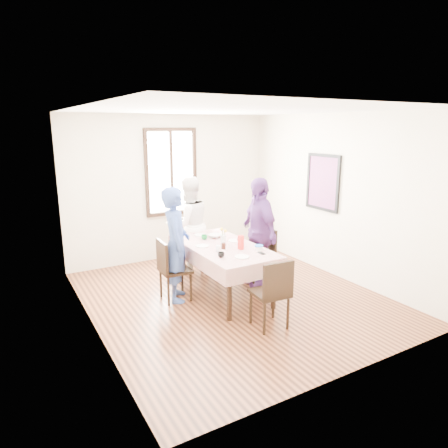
# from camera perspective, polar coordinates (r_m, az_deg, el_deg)

# --- Properties ---
(ground) EXTENTS (4.50, 4.50, 0.00)m
(ground) POSITION_cam_1_polar(r_m,az_deg,el_deg) (6.13, 1.20, -10.24)
(ground) COLOR #32180E
(ground) RESTS_ON ground
(back_wall) EXTENTS (4.00, 0.00, 4.00)m
(back_wall) POSITION_cam_1_polar(r_m,az_deg,el_deg) (7.71, -7.47, 5.08)
(back_wall) COLOR beige
(back_wall) RESTS_ON ground
(right_wall) EXTENTS (0.00, 4.50, 4.50)m
(right_wall) POSITION_cam_1_polar(r_m,az_deg,el_deg) (6.96, 15.54, 3.77)
(right_wall) COLOR beige
(right_wall) RESTS_ON ground
(window_frame) EXTENTS (1.02, 0.06, 1.62)m
(window_frame) POSITION_cam_1_polar(r_m,az_deg,el_deg) (7.65, -7.48, 7.28)
(window_frame) COLOR black
(window_frame) RESTS_ON back_wall
(window_pane) EXTENTS (0.90, 0.02, 1.50)m
(window_pane) POSITION_cam_1_polar(r_m,az_deg,el_deg) (7.66, -7.51, 7.29)
(window_pane) COLOR white
(window_pane) RESTS_ON back_wall
(art_poster) EXTENTS (0.04, 0.76, 0.96)m
(art_poster) POSITION_cam_1_polar(r_m,az_deg,el_deg) (7.12, 13.81, 5.73)
(art_poster) COLOR red
(art_poster) RESTS_ON right_wall
(dining_table) EXTENTS (0.84, 1.74, 0.75)m
(dining_table) POSITION_cam_1_polar(r_m,az_deg,el_deg) (6.11, -0.24, -6.52)
(dining_table) COLOR black
(dining_table) RESTS_ON ground
(tablecloth) EXTENTS (0.96, 1.86, 0.01)m
(tablecloth) POSITION_cam_1_polar(r_m,az_deg,el_deg) (5.99, -0.24, -3.10)
(tablecloth) COLOR #5A0006
(tablecloth) RESTS_ON dining_table
(chair_left) EXTENTS (0.44, 0.44, 0.91)m
(chair_left) POSITION_cam_1_polar(r_m,az_deg,el_deg) (5.94, -6.91, -6.44)
(chair_left) COLOR black
(chair_left) RESTS_ON ground
(chair_right) EXTENTS (0.46, 0.46, 0.91)m
(chair_right) POSITION_cam_1_polar(r_m,az_deg,el_deg) (6.49, 4.89, -4.63)
(chair_right) COLOR black
(chair_right) RESTS_ON ground
(chair_far) EXTENTS (0.44, 0.44, 0.91)m
(chair_far) POSITION_cam_1_polar(r_m,az_deg,el_deg) (7.10, -5.03, -3.01)
(chair_far) COLOR black
(chair_far) RESTS_ON ground
(chair_near) EXTENTS (0.45, 0.45, 0.91)m
(chair_near) POSITION_cam_1_polar(r_m,az_deg,el_deg) (5.16, 6.46, -9.61)
(chair_near) COLOR black
(chair_near) RESTS_ON ground
(person_left) EXTENTS (0.59, 0.71, 1.67)m
(person_left) POSITION_cam_1_polar(r_m,az_deg,el_deg) (5.82, -6.85, -2.91)
(person_left) COLOR #304689
(person_left) RESTS_ON ground
(person_far) EXTENTS (0.82, 0.65, 1.66)m
(person_far) POSITION_cam_1_polar(r_m,az_deg,el_deg) (6.98, -5.02, -0.11)
(person_far) COLOR white
(person_far) RESTS_ON ground
(person_right) EXTENTS (0.57, 1.07, 1.73)m
(person_right) POSITION_cam_1_polar(r_m,az_deg,el_deg) (6.36, 4.83, -1.16)
(person_right) COLOR #562C6E
(person_right) RESTS_ON ground
(mug_black) EXTENTS (0.11, 0.11, 0.07)m
(mug_black) POSITION_cam_1_polar(r_m,az_deg,el_deg) (5.45, -0.40, -4.37)
(mug_black) COLOR black
(mug_black) RESTS_ON tablecloth
(mug_flag) EXTENTS (0.12, 0.12, 0.10)m
(mug_flag) POSITION_cam_1_polar(r_m,az_deg,el_deg) (6.01, 2.35, -2.50)
(mug_flag) COLOR red
(mug_flag) RESTS_ON tablecloth
(mug_green) EXTENTS (0.13, 0.13, 0.07)m
(mug_green) POSITION_cam_1_polar(r_m,az_deg,el_deg) (6.30, -2.80, -1.88)
(mug_green) COLOR #0C7226
(mug_green) RESTS_ON tablecloth
(serving_bowl) EXTENTS (0.29, 0.29, 0.05)m
(serving_bowl) POSITION_cam_1_polar(r_m,az_deg,el_deg) (6.41, -1.27, -1.69)
(serving_bowl) COLOR white
(serving_bowl) RESTS_ON tablecloth
(juice_carton) EXTENTS (0.06, 0.06, 0.20)m
(juice_carton) POSITION_cam_1_polar(r_m,az_deg,el_deg) (5.78, 2.39, -2.62)
(juice_carton) COLOR red
(juice_carton) RESTS_ON tablecloth
(butter_tub) EXTENTS (0.11, 0.11, 0.06)m
(butter_tub) POSITION_cam_1_polar(r_m,az_deg,el_deg) (5.79, 4.94, -3.41)
(butter_tub) COLOR white
(butter_tub) RESTS_ON tablecloth
(jam_jar) EXTENTS (0.06, 0.06, 0.09)m
(jam_jar) POSITION_cam_1_polar(r_m,az_deg,el_deg) (5.82, -0.08, -3.12)
(jam_jar) COLOR black
(jam_jar) RESTS_ON tablecloth
(drinking_glass) EXTENTS (0.06, 0.06, 0.09)m
(drinking_glass) POSITION_cam_1_polar(r_m,az_deg,el_deg) (5.69, -0.86, -3.49)
(drinking_glass) COLOR silver
(drinking_glass) RESTS_ON tablecloth
(smartphone) EXTENTS (0.06, 0.12, 0.01)m
(smartphone) POSITION_cam_1_polar(r_m,az_deg,el_deg) (5.64, 5.33, -4.13)
(smartphone) COLOR black
(smartphone) RESTS_ON tablecloth
(flower_vase) EXTENTS (0.07, 0.07, 0.15)m
(flower_vase) POSITION_cam_1_polar(r_m,az_deg,el_deg) (6.00, -0.10, -2.28)
(flower_vase) COLOR silver
(flower_vase) RESTS_ON tablecloth
(plate_left) EXTENTS (0.20, 0.20, 0.01)m
(plate_left) POSITION_cam_1_polar(r_m,az_deg,el_deg) (5.96, -3.10, -3.10)
(plate_left) COLOR white
(plate_left) RESTS_ON tablecloth
(plate_right) EXTENTS (0.20, 0.20, 0.01)m
(plate_right) POSITION_cam_1_polar(r_m,az_deg,el_deg) (6.22, 1.54, -2.37)
(plate_right) COLOR white
(plate_right) RESTS_ON tablecloth
(plate_far) EXTENTS (0.20, 0.20, 0.01)m
(plate_far) POSITION_cam_1_polar(r_m,az_deg,el_deg) (6.56, -3.34, -1.54)
(plate_far) COLOR white
(plate_far) RESTS_ON tablecloth
(plate_near) EXTENTS (0.20, 0.20, 0.01)m
(plate_near) POSITION_cam_1_polar(r_m,az_deg,el_deg) (5.47, 2.54, -4.65)
(plate_near) COLOR white
(plate_near) RESTS_ON tablecloth
(butter_lid) EXTENTS (0.12, 0.12, 0.01)m
(butter_lid) POSITION_cam_1_polar(r_m,az_deg,el_deg) (5.78, 4.95, -3.08)
(butter_lid) COLOR blue
(butter_lid) RESTS_ON butter_tub
(flower_bunch) EXTENTS (0.09, 0.09, 0.10)m
(flower_bunch) POSITION_cam_1_polar(r_m,az_deg,el_deg) (5.97, -0.10, -1.13)
(flower_bunch) COLOR yellow
(flower_bunch) RESTS_ON flower_vase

